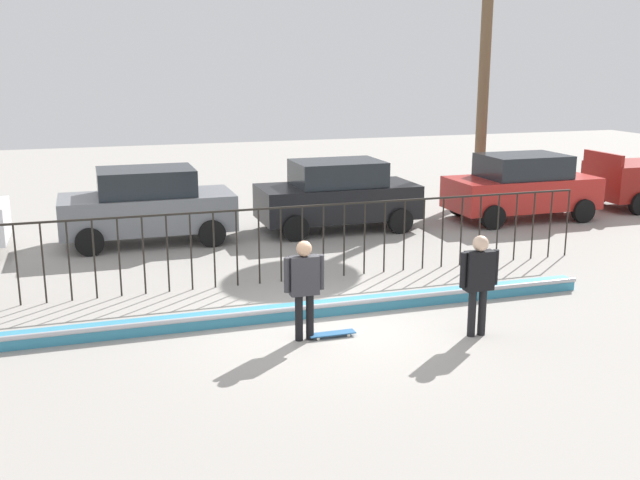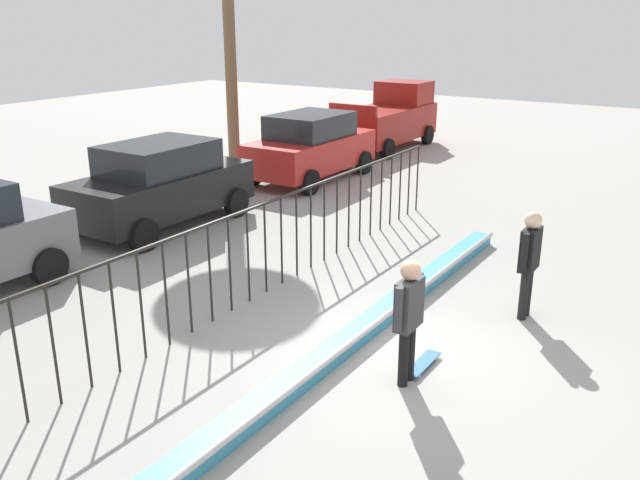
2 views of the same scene
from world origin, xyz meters
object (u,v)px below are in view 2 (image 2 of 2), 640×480
object	(u,v)px
parked_car_red	(310,146)
pickup_truck	(388,118)
skateboard	(423,363)
camera_operator	(530,255)
parked_car_black	(160,184)
skateboarder	(409,311)

from	to	relation	value
parked_car_red	pickup_truck	size ratio (longest dim) A/B	0.91
skateboard	camera_operator	bearing A→B (deg)	-20.70
parked_car_black	pickup_truck	world-z (taller)	pickup_truck
skateboarder	parked_car_black	distance (m)	8.31
camera_operator	parked_car_black	size ratio (longest dim) A/B	0.40
skateboard	parked_car_black	xyz separation A→B (m)	(2.75, 7.69, 0.91)
camera_operator	parked_car_red	bearing A→B (deg)	-108.29
skateboard	parked_car_black	distance (m)	8.21
skateboard	pickup_truck	distance (m)	15.94
skateboard	pickup_truck	bearing A→B (deg)	24.33
camera_operator	parked_car_black	xyz separation A→B (m)	(0.39, 8.36, -0.07)
skateboard	pickup_truck	xyz separation A→B (m)	(13.90, 7.74, 0.98)
skateboard	skateboarder	bearing A→B (deg)	171.96
parked_car_black	skateboard	bearing A→B (deg)	-109.35
pickup_truck	parked_car_red	bearing A→B (deg)	179.60
camera_operator	parked_car_black	world-z (taller)	parked_car_black
skateboard	pickup_truck	world-z (taller)	pickup_truck
parked_car_red	pickup_truck	xyz separation A→B (m)	(5.60, 0.40, 0.06)
skateboarder	pickup_truck	xyz separation A→B (m)	(14.38, 7.72, 0.02)
skateboard	pickup_truck	size ratio (longest dim) A/B	0.17
skateboarder	skateboard	world-z (taller)	skateboarder
skateboarder	parked_car_black	xyz separation A→B (m)	(3.22, 7.66, -0.05)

